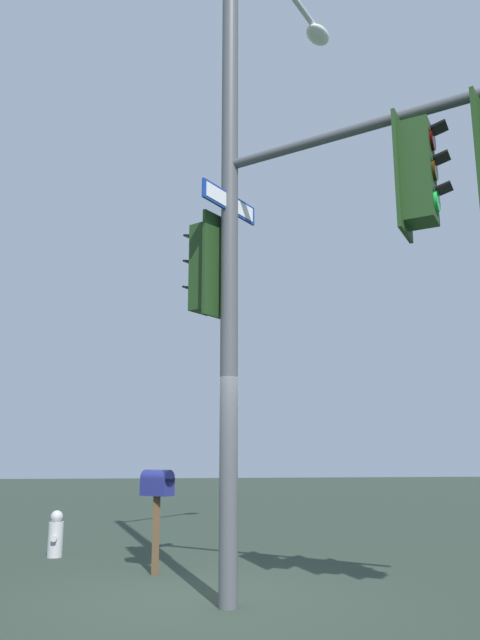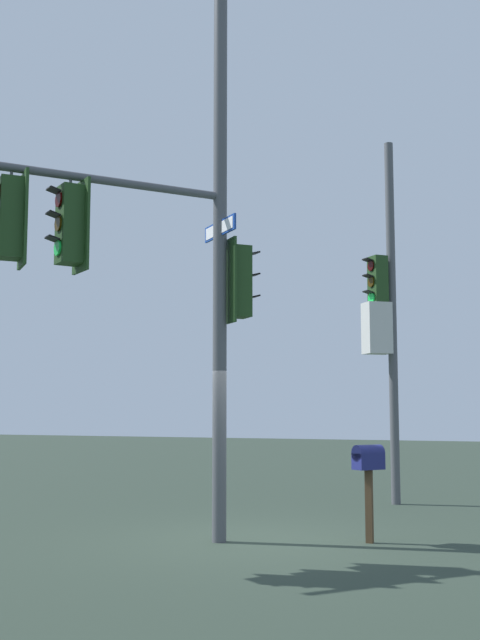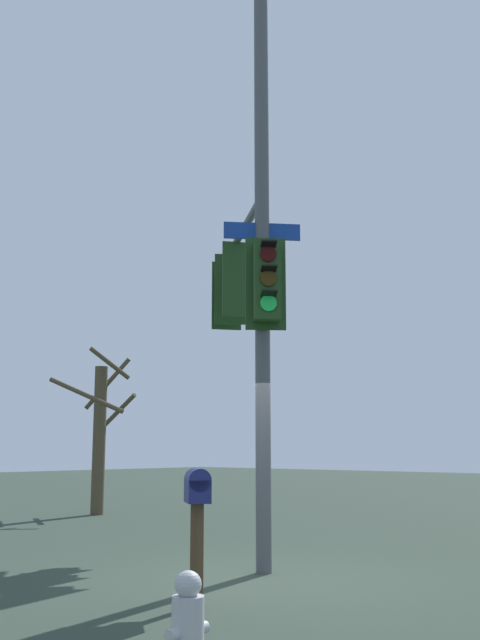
# 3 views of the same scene
# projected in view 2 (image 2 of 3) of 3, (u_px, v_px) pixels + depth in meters

# --- Properties ---
(ground_plane) EXTENTS (80.00, 80.00, 0.00)m
(ground_plane) POSITION_uv_depth(u_px,v_px,m) (252.00, 541.00, 11.73)
(ground_plane) COLOR #2B382D
(main_signal_pole_assembly) EXTENTS (5.59, 4.17, 9.41)m
(main_signal_pole_assembly) POSITION_uv_depth(u_px,v_px,m) (144.00, 209.00, 11.45)
(main_signal_pole_assembly) COLOR #4C4F54
(main_signal_pole_assembly) RESTS_ON ground
(secondary_pole_assembly) EXTENTS (0.71, 0.66, 7.62)m
(secondary_pole_assembly) POSITION_uv_depth(u_px,v_px,m) (383.00, 315.00, 16.67)
(secondary_pole_assembly) COLOR #4C4F54
(secondary_pole_assembly) RESTS_ON ground
(mailbox) EXTENTS (0.46, 0.49, 1.41)m
(mailbox) POSITION_uv_depth(u_px,v_px,m) (368.00, 465.00, 11.67)
(mailbox) COLOR #4C3823
(mailbox) RESTS_ON ground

